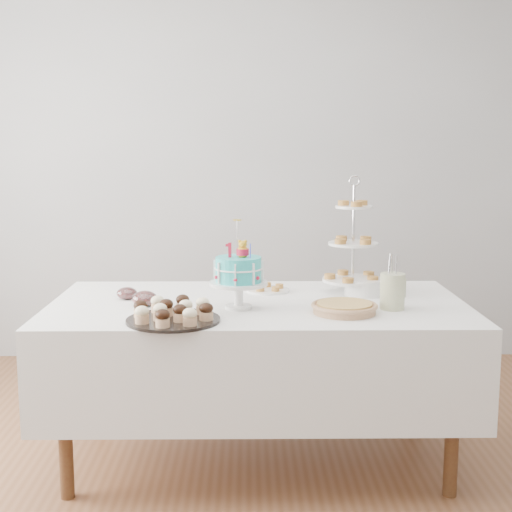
{
  "coord_description": "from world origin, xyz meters",
  "views": [
    {
      "loc": [
        -0.05,
        -2.93,
        1.49
      ],
      "look_at": [
        -0.01,
        0.3,
        0.99
      ],
      "focal_mm": 50.0,
      "sensor_mm": 36.0,
      "label": 1
    }
  ],
  "objects_px": {
    "table": "(258,350)",
    "utensil_pitcher": "(392,290)",
    "cupcake_tray": "(173,311)",
    "tiered_stand": "(353,244)",
    "jam_bowl_a": "(145,299)",
    "jam_bowl_b": "(127,293)",
    "pastry_plate": "(268,288)",
    "plate_stack": "(365,287)",
    "birthday_cake": "(239,285)",
    "pie": "(344,307)"
  },
  "relations": [
    {
      "from": "table",
      "to": "utensil_pitcher",
      "type": "bearing_deg",
      "value": -13.78
    },
    {
      "from": "cupcake_tray",
      "to": "tiered_stand",
      "type": "xyz_separation_m",
      "value": [
        0.82,
        0.57,
        0.2
      ]
    },
    {
      "from": "tiered_stand",
      "to": "table",
      "type": "bearing_deg",
      "value": -155.52
    },
    {
      "from": "jam_bowl_a",
      "to": "jam_bowl_b",
      "type": "distance_m",
      "value": 0.18
    },
    {
      "from": "jam_bowl_b",
      "to": "pastry_plate",
      "type": "bearing_deg",
      "value": 14.61
    },
    {
      "from": "plate_stack",
      "to": "jam_bowl_a",
      "type": "height_order",
      "value": "plate_stack"
    },
    {
      "from": "birthday_cake",
      "to": "utensil_pitcher",
      "type": "distance_m",
      "value": 0.68
    },
    {
      "from": "jam_bowl_a",
      "to": "utensil_pitcher",
      "type": "height_order",
      "value": "utensil_pitcher"
    },
    {
      "from": "plate_stack",
      "to": "pastry_plate",
      "type": "height_order",
      "value": "plate_stack"
    },
    {
      "from": "table",
      "to": "plate_stack",
      "type": "distance_m",
      "value": 0.61
    },
    {
      "from": "plate_stack",
      "to": "jam_bowl_b",
      "type": "height_order",
      "value": "plate_stack"
    },
    {
      "from": "birthday_cake",
      "to": "cupcake_tray",
      "type": "bearing_deg",
      "value": -131.99
    },
    {
      "from": "cupcake_tray",
      "to": "plate_stack",
      "type": "relative_size",
      "value": 1.93
    },
    {
      "from": "tiered_stand",
      "to": "cupcake_tray",
      "type": "bearing_deg",
      "value": -145.14
    },
    {
      "from": "pie",
      "to": "jam_bowl_a",
      "type": "xyz_separation_m",
      "value": [
        -0.89,
        0.15,
        0.01
      ]
    },
    {
      "from": "cupcake_tray",
      "to": "pie",
      "type": "xyz_separation_m",
      "value": [
        0.73,
        0.14,
        -0.02
      ]
    },
    {
      "from": "pastry_plate",
      "to": "jam_bowl_a",
      "type": "bearing_deg",
      "value": -150.75
    },
    {
      "from": "pastry_plate",
      "to": "tiered_stand",
      "type": "bearing_deg",
      "value": -4.89
    },
    {
      "from": "table",
      "to": "jam_bowl_a",
      "type": "bearing_deg",
      "value": -172.47
    },
    {
      "from": "jam_bowl_a",
      "to": "jam_bowl_b",
      "type": "bearing_deg",
      "value": 126.18
    },
    {
      "from": "pie",
      "to": "jam_bowl_b",
      "type": "distance_m",
      "value": 1.03
    },
    {
      "from": "pie",
      "to": "pastry_plate",
      "type": "distance_m",
      "value": 0.57
    },
    {
      "from": "plate_stack",
      "to": "jam_bowl_b",
      "type": "distance_m",
      "value": 1.15
    },
    {
      "from": "table",
      "to": "utensil_pitcher",
      "type": "relative_size",
      "value": 7.8
    },
    {
      "from": "cupcake_tray",
      "to": "pastry_plate",
      "type": "distance_m",
      "value": 0.73
    },
    {
      "from": "jam_bowl_a",
      "to": "jam_bowl_b",
      "type": "height_order",
      "value": "jam_bowl_a"
    },
    {
      "from": "jam_bowl_a",
      "to": "pie",
      "type": "bearing_deg",
      "value": -9.77
    },
    {
      "from": "birthday_cake",
      "to": "plate_stack",
      "type": "bearing_deg",
      "value": 32.32
    },
    {
      "from": "birthday_cake",
      "to": "utensil_pitcher",
      "type": "xyz_separation_m",
      "value": [
        0.68,
        -0.02,
        -0.02
      ]
    },
    {
      "from": "birthday_cake",
      "to": "pie",
      "type": "height_order",
      "value": "birthday_cake"
    },
    {
      "from": "birthday_cake",
      "to": "plate_stack",
      "type": "distance_m",
      "value": 0.68
    },
    {
      "from": "cupcake_tray",
      "to": "pastry_plate",
      "type": "xyz_separation_m",
      "value": [
        0.41,
        0.61,
        -0.03
      ]
    },
    {
      "from": "tiered_stand",
      "to": "pastry_plate",
      "type": "distance_m",
      "value": 0.48
    },
    {
      "from": "table",
      "to": "pie",
      "type": "height_order",
      "value": "pie"
    },
    {
      "from": "plate_stack",
      "to": "table",
      "type": "bearing_deg",
      "value": -162.54
    },
    {
      "from": "cupcake_tray",
      "to": "tiered_stand",
      "type": "bearing_deg",
      "value": 34.86
    },
    {
      "from": "cupcake_tray",
      "to": "utensil_pitcher",
      "type": "bearing_deg",
      "value": 12.77
    },
    {
      "from": "table",
      "to": "jam_bowl_b",
      "type": "bearing_deg",
      "value": 173.15
    },
    {
      "from": "birthday_cake",
      "to": "jam_bowl_b",
      "type": "relative_size",
      "value": 4.11
    },
    {
      "from": "utensil_pitcher",
      "to": "tiered_stand",
      "type": "bearing_deg",
      "value": 102.23
    },
    {
      "from": "tiered_stand",
      "to": "jam_bowl_a",
      "type": "height_order",
      "value": "tiered_stand"
    },
    {
      "from": "cupcake_tray",
      "to": "tiered_stand",
      "type": "distance_m",
      "value": 1.02
    },
    {
      "from": "pie",
      "to": "jam_bowl_b",
      "type": "relative_size",
      "value": 2.99
    },
    {
      "from": "cupcake_tray",
      "to": "plate_stack",
      "type": "xyz_separation_m",
      "value": [
        0.88,
        0.53,
        -0.0
      ]
    },
    {
      "from": "pastry_plate",
      "to": "cupcake_tray",
      "type": "bearing_deg",
      "value": -123.71
    },
    {
      "from": "tiered_stand",
      "to": "pastry_plate",
      "type": "height_order",
      "value": "tiered_stand"
    },
    {
      "from": "jam_bowl_a",
      "to": "cupcake_tray",
      "type": "bearing_deg",
      "value": -61.45
    },
    {
      "from": "jam_bowl_b",
      "to": "utensil_pitcher",
      "type": "bearing_deg",
      "value": -10.28
    },
    {
      "from": "table",
      "to": "utensil_pitcher",
      "type": "height_order",
      "value": "utensil_pitcher"
    },
    {
      "from": "pie",
      "to": "jam_bowl_a",
      "type": "distance_m",
      "value": 0.9
    }
  ]
}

